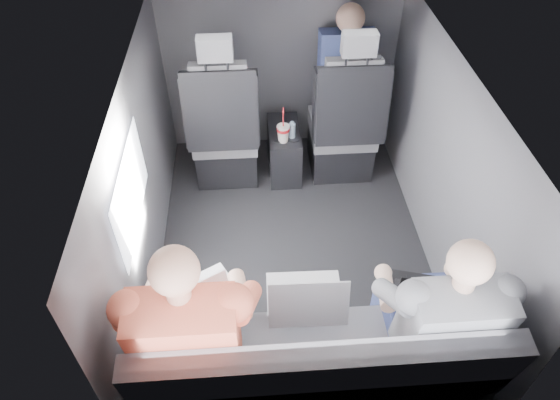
{
  "coord_description": "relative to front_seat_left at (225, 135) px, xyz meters",
  "views": [
    {
      "loc": [
        -0.25,
        -2.23,
        2.63
      ],
      "look_at": [
        -0.1,
        -0.05,
        0.55
      ],
      "focal_mm": 32.0,
      "sensor_mm": 36.0,
      "label": 1
    }
  ],
  "objects": [
    {
      "name": "passenger_rear_left",
      "position": [
        -0.11,
        -1.81,
        0.25
      ],
      "size": [
        0.55,
        0.66,
        1.29
      ],
      "color": "#39383E",
      "rests_on": "rear_bench"
    },
    {
      "name": "panel_right",
      "position": [
        1.35,
        -0.84,
        0.27
      ],
      "size": [
        0.02,
        2.6,
        1.35
      ],
      "primitive_type": "cube",
      "color": "#56565B",
      "rests_on": "floor"
    },
    {
      "name": "laptop_black",
      "position": [
        0.99,
        -1.67,
        0.23
      ],
      "size": [
        0.33,
        0.33,
        0.21
      ],
      "color": "black",
      "rests_on": "passenger_rear_right"
    },
    {
      "name": "laptop_silver",
      "position": [
        0.42,
        -1.66,
        0.24
      ],
      "size": [
        0.38,
        0.34,
        0.26
      ],
      "color": "#A9A9AE",
      "rests_on": "rear_bench"
    },
    {
      "name": "ceiling",
      "position": [
        0.45,
        -0.84,
        0.95
      ],
      "size": [
        2.6,
        2.6,
        0.0
      ],
      "primitive_type": "plane",
      "rotation": [
        3.14,
        0.0,
        0.0
      ],
      "color": "#B2B2AD",
      "rests_on": "panel_back"
    },
    {
      "name": "rear_bench",
      "position": [
        0.45,
        -1.9,
        -0.09
      ],
      "size": [
        1.6,
        0.57,
        0.92
      ],
      "color": "slate",
      "rests_on": "floor"
    },
    {
      "name": "water_bottle",
      "position": [
        0.5,
        -0.07,
        0.07
      ],
      "size": [
        0.05,
        0.05,
        0.14
      ],
      "color": "#ABCCE8",
      "rests_on": "center_console"
    },
    {
      "name": "passenger_rear_right",
      "position": [
        1.01,
        -1.81,
        0.23
      ],
      "size": [
        0.51,
        0.63,
        1.24
      ],
      "color": "navy",
      "rests_on": "rear_bench"
    },
    {
      "name": "laptop_white",
      "position": [
        -0.08,
        -1.63,
        0.23
      ],
      "size": [
        0.41,
        0.45,
        0.25
      ],
      "color": "white",
      "rests_on": "passenger_rear_left"
    },
    {
      "name": "panel_left",
      "position": [
        -0.45,
        -0.84,
        0.27
      ],
      "size": [
        0.02,
        2.6,
        1.35
      ],
      "primitive_type": "cube",
      "color": "#56565B",
      "rests_on": "floor"
    },
    {
      "name": "floor",
      "position": [
        0.45,
        -0.84,
        -0.4
      ],
      "size": [
        2.6,
        2.6,
        0.0
      ],
      "primitive_type": "plane",
      "color": "black",
      "rests_on": "ground"
    },
    {
      "name": "panel_front",
      "position": [
        0.45,
        0.46,
        0.27
      ],
      "size": [
        1.8,
        0.02,
        1.35
      ],
      "primitive_type": "cube",
      "color": "#56565B",
      "rests_on": "floor"
    },
    {
      "name": "front_seat_right",
      "position": [
        0.9,
        0.0,
        0.0
      ],
      "size": [
        0.52,
        0.58,
        1.26
      ],
      "color": "black",
      "rests_on": "floor"
    },
    {
      "name": "seatbelt",
      "position": [
        0.9,
        -0.17,
        0.4
      ],
      "size": [
        0.35,
        0.11,
        0.59
      ],
      "primitive_type": "cube",
      "rotation": [
        -0.14,
        0.49,
        0.0
      ],
      "color": "black",
      "rests_on": "front_seat_right"
    },
    {
      "name": "side_window",
      "position": [
        -0.43,
        -1.14,
        0.5
      ],
      "size": [
        0.02,
        0.75,
        0.42
      ],
      "primitive_type": "cube",
      "color": "white",
      "rests_on": "panel_left"
    },
    {
      "name": "passenger_front_right",
      "position": [
        0.92,
        0.26,
        0.35
      ],
      "size": [
        0.41,
        0.41,
        0.84
      ],
      "color": "navy",
      "rests_on": "front_seat_right"
    },
    {
      "name": "center_console",
      "position": [
        0.45,
        0.04,
        -0.2
      ],
      "size": [
        0.24,
        0.48,
        0.41
      ],
      "color": "black",
      "rests_on": "floor"
    },
    {
      "name": "panel_back",
      "position": [
        0.45,
        -2.14,
        0.27
      ],
      "size": [
        1.8,
        0.02,
        1.35
      ],
      "primitive_type": "cube",
      "color": "#56565B",
      "rests_on": "floor"
    },
    {
      "name": "front_seat_left",
      "position": [
        0.0,
        0.0,
        0.0
      ],
      "size": [
        0.52,
        0.58,
        1.26
      ],
      "color": "black",
      "rests_on": "floor"
    },
    {
      "name": "soda_cup",
      "position": [
        0.43,
        -0.1,
        0.07
      ],
      "size": [
        0.1,
        0.1,
        0.29
      ],
      "color": "white",
      "rests_on": "center_console"
    }
  ]
}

